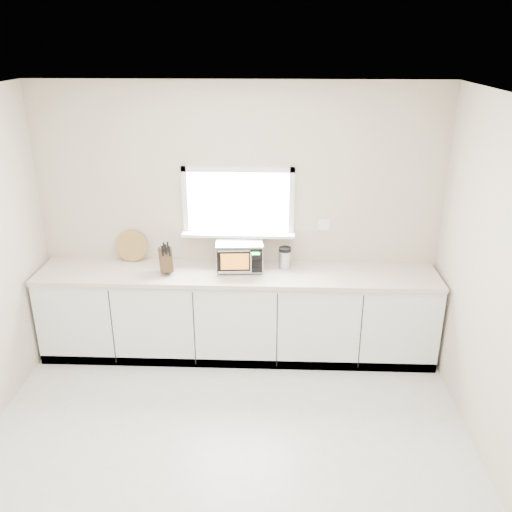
{
  "coord_description": "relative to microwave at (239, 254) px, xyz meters",
  "views": [
    {
      "loc": [
        0.38,
        -3.14,
        3.06
      ],
      "look_at": [
        0.19,
        1.55,
        1.15
      ],
      "focal_mm": 38.0,
      "sensor_mm": 36.0,
      "label": 1
    }
  ],
  "objects": [
    {
      "name": "microwave",
      "position": [
        0.0,
        0.0,
        0.0
      ],
      "size": [
        0.48,
        0.39,
        0.29
      ],
      "rotation": [
        0.0,
        0.0,
        0.08
      ],
      "color": "black",
      "rests_on": "countertop"
    },
    {
      "name": "cutting_board",
      "position": [
        -1.11,
        0.16,
        0.01
      ],
      "size": [
        0.32,
        0.08,
        0.32
      ],
      "primitive_type": "cylinder",
      "rotation": [
        1.4,
        0.0,
        0.0
      ],
      "color": "#A77D40",
      "rests_on": "countertop"
    },
    {
      "name": "countertop",
      "position": [
        -0.02,
        -0.09,
        -0.17
      ],
      "size": [
        3.92,
        0.64,
        0.04
      ],
      "primitive_type": "cube",
      "color": "beige",
      "rests_on": "cabinets"
    },
    {
      "name": "knife_block",
      "position": [
        -0.71,
        -0.13,
        -0.01
      ],
      "size": [
        0.18,
        0.25,
        0.33
      ],
      "rotation": [
        0.0,
        0.0,
        0.35
      ],
      "color": "#4A331A",
      "rests_on": "countertop"
    },
    {
      "name": "coffee_grinder",
      "position": [
        0.45,
        0.04,
        -0.04
      ],
      "size": [
        0.14,
        0.14,
        0.22
      ],
      "rotation": [
        0.0,
        0.0,
        0.11
      ],
      "color": "#AFB1B7",
      "rests_on": "countertop"
    },
    {
      "name": "ground",
      "position": [
        -0.02,
        -1.78,
        -1.07
      ],
      "size": [
        4.0,
        4.0,
        0.0
      ],
      "primitive_type": "plane",
      "color": "beige",
      "rests_on": "ground"
    },
    {
      "name": "cabinets",
      "position": [
        -0.02,
        -0.08,
        -0.63
      ],
      "size": [
        3.92,
        0.6,
        0.88
      ],
      "primitive_type": "cube",
      "color": "silver",
      "rests_on": "ground"
    },
    {
      "name": "back_wall",
      "position": [
        -0.02,
        0.22,
        0.29
      ],
      "size": [
        4.0,
        0.17,
        2.7
      ],
      "color": "beige",
      "rests_on": "ground"
    }
  ]
}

